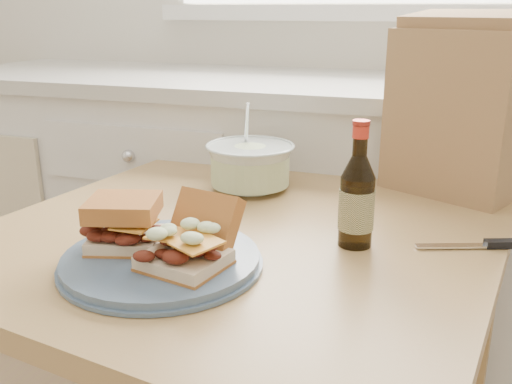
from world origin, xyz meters
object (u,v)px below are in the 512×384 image
(dining_table, at_px, (243,281))
(coleslaw_bowl, at_px, (250,167))
(plate, at_px, (161,261))
(paper_bag, at_px, (458,113))
(beer_bottle, at_px, (357,200))

(dining_table, height_order, coleslaw_bowl, coleslaw_bowl)
(plate, bearing_deg, coleslaw_bowl, 90.32)
(paper_bag, bearing_deg, beer_bottle, -86.30)
(beer_bottle, distance_m, paper_bag, 0.42)
(beer_bottle, relative_size, paper_bag, 0.62)
(plate, bearing_deg, beer_bottle, 34.17)
(coleslaw_bowl, distance_m, beer_bottle, 0.37)
(plate, bearing_deg, paper_bag, 53.00)
(beer_bottle, bearing_deg, plate, -122.65)
(plate, distance_m, paper_bag, 0.72)
(plate, relative_size, beer_bottle, 1.43)
(beer_bottle, bearing_deg, paper_bag, 91.47)
(paper_bag, bearing_deg, plate, -101.59)
(coleslaw_bowl, relative_size, beer_bottle, 0.91)
(coleslaw_bowl, bearing_deg, plate, -89.68)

